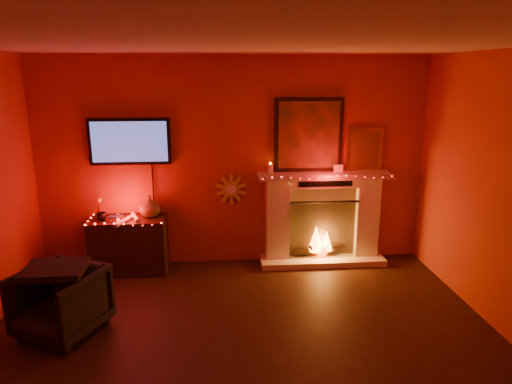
# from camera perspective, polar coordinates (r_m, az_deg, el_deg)

# --- Properties ---
(room) EXTENTS (5.00, 5.00, 5.00)m
(room) POSITION_cam_1_polar(r_m,az_deg,el_deg) (3.48, -0.96, -4.21)
(room) COLOR black
(room) RESTS_ON ground
(floor) EXTENTS (5.00, 5.00, 0.00)m
(floor) POSITION_cam_1_polar(r_m,az_deg,el_deg) (4.12, -0.88, -22.27)
(floor) COLOR black
(floor) RESTS_ON ground
(fireplace) EXTENTS (1.72, 0.40, 2.18)m
(fireplace) POSITION_cam_1_polar(r_m,az_deg,el_deg) (6.09, 8.22, -2.17)
(fireplace) COLOR beige
(fireplace) RESTS_ON floor
(tv) EXTENTS (1.00, 0.07, 1.24)m
(tv) POSITION_cam_1_polar(r_m,az_deg,el_deg) (5.89, -15.49, 6.08)
(tv) COLOR black
(tv) RESTS_ON room
(sunburst_clock) EXTENTS (0.40, 0.03, 0.40)m
(sunburst_clock) POSITION_cam_1_polar(r_m,az_deg,el_deg) (5.95, -3.11, 0.31)
(sunburst_clock) COLOR gold
(sunburst_clock) RESTS_ON room
(console_table) EXTENTS (0.94, 0.60, 0.99)m
(console_table) POSITION_cam_1_polar(r_m,az_deg,el_deg) (6.03, -15.47, -6.06)
(console_table) COLOR black
(console_table) RESTS_ON floor
(armchair) EXTENTS (0.96, 0.97, 0.66)m
(armchair) POSITION_cam_1_polar(r_m,az_deg,el_deg) (4.91, -23.23, -12.51)
(armchair) COLOR black
(armchair) RESTS_ON floor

